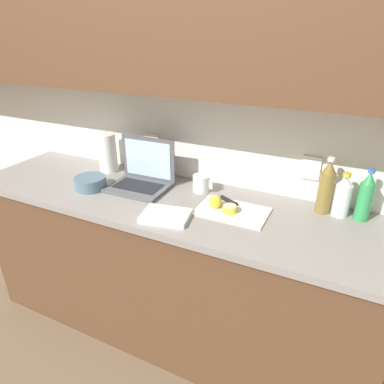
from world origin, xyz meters
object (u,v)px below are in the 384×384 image
at_px(paper_towel_roll, 108,153).
at_px(measuring_cup, 201,183).
at_px(lemon_whole_beside, 215,202).
at_px(bottle_green_soda, 326,188).
at_px(knife, 233,204).
at_px(bottle_water_clear, 365,197).
at_px(bottle_oil_tall, 343,196).
at_px(laptop, 142,176).
at_px(lemon_half_cut, 229,209).
at_px(bowl_white, 90,183).
at_px(cutting_board, 232,211).

bearing_deg(paper_towel_roll, measuring_cup, -2.06).
distance_m(lemon_whole_beside, bottle_green_soda, 0.53).
distance_m(knife, bottle_water_clear, 0.60).
distance_m(bottle_oil_tall, bottle_water_clear, 0.09).
distance_m(laptop, bottle_green_soda, 0.96).
xyz_separation_m(knife, bottle_oil_tall, (0.48, 0.14, 0.08)).
height_order(measuring_cup, paper_towel_roll, paper_towel_roll).
height_order(lemon_half_cut, paper_towel_roll, paper_towel_roll).
distance_m(knife, bowl_white, 0.80).
bearing_deg(bottle_green_soda, paper_towel_roll, -179.06).
bearing_deg(measuring_cup, bowl_white, -157.35).
relative_size(laptop, lemon_whole_beside, 5.23).
distance_m(lemon_half_cut, lemon_whole_beside, 0.08).
bearing_deg(lemon_half_cut, lemon_whole_beside, 169.10).
bearing_deg(bottle_green_soda, bottle_water_clear, -0.00).
xyz_separation_m(bottle_green_soda, bottle_oil_tall, (0.08, -0.00, -0.03)).
relative_size(bottle_oil_tall, measuring_cup, 1.91).
relative_size(measuring_cup, bowl_white, 0.66).
distance_m(laptop, measuring_cup, 0.33).
relative_size(laptop, bowl_white, 1.93).
xyz_separation_m(bottle_oil_tall, paper_towel_roll, (-1.34, -0.02, 0.02)).
bearing_deg(bottle_water_clear, bottle_green_soda, 180.00).
xyz_separation_m(lemon_whole_beside, paper_towel_roll, (-0.79, 0.18, 0.08)).
bearing_deg(measuring_cup, lemon_half_cut, -37.47).
bearing_deg(bowl_white, bottle_green_soda, 13.24).
height_order(lemon_half_cut, bottle_oil_tall, bottle_oil_tall).
height_order(cutting_board, lemon_whole_beside, lemon_whole_beside).
bearing_deg(lemon_half_cut, bottle_water_clear, 20.95).
xyz_separation_m(knife, measuring_cup, (-0.22, 0.10, 0.03)).
relative_size(laptop, lemon_half_cut, 4.91).
xyz_separation_m(knife, bottle_green_soda, (0.41, 0.14, 0.11)).
bearing_deg(laptop, bottle_green_soda, 5.87).
relative_size(lemon_whole_beside, bottle_green_soda, 0.23).
xyz_separation_m(lemon_half_cut, bowl_white, (-0.79, -0.06, 0.01)).
bearing_deg(bowl_white, bottle_water_clear, 11.63).
height_order(cutting_board, knife, knife).
distance_m(bottle_oil_tall, paper_towel_roll, 1.34).
bearing_deg(bottle_oil_tall, bottle_green_soda, 180.00).
distance_m(knife, bottle_green_soda, 0.44).
height_order(knife, bottle_water_clear, bottle_water_clear).
bearing_deg(paper_towel_roll, lemon_whole_beside, -12.96).
xyz_separation_m(cutting_board, knife, (-0.02, 0.06, 0.01)).
relative_size(lemon_half_cut, paper_towel_roll, 0.29).
distance_m(knife, lemon_half_cut, 0.08).
height_order(lemon_whole_beside, paper_towel_roll, paper_towel_roll).
bearing_deg(bowl_white, knife, 10.04).
relative_size(bottle_water_clear, measuring_cup, 2.24).
relative_size(lemon_half_cut, bottle_green_soda, 0.24).
xyz_separation_m(laptop, knife, (0.54, -0.01, -0.05)).
bearing_deg(cutting_board, bottle_oil_tall, 22.81).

